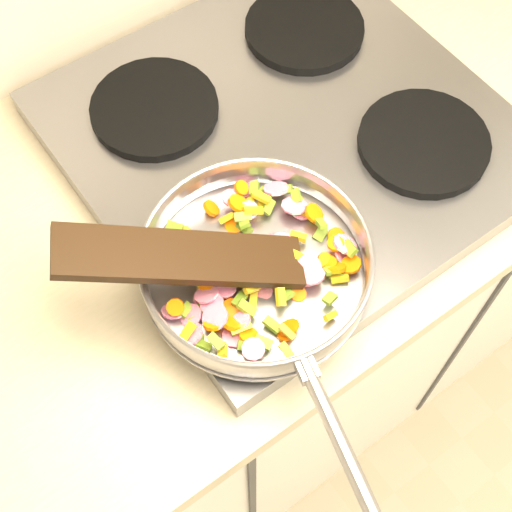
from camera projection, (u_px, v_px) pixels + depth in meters
cooktop at (286, 137)px, 1.06m from camera, size 0.60×0.60×0.04m
grate_fl at (266, 241)px, 0.94m from camera, size 0.19×0.19×0.02m
grate_fr at (424, 143)px, 1.02m from camera, size 0.19×0.19×0.02m
grate_bl at (154, 108)px, 1.05m from camera, size 0.19×0.19×0.02m
grate_br at (304, 29)px, 1.13m from camera, size 0.19×0.19×0.02m
saute_pan at (257, 265)px, 0.88m from camera, size 0.33×0.49×0.06m
vegetable_heap at (255, 266)px, 0.89m from camera, size 0.26×0.25×0.05m
wooden_spatula at (183, 257)px, 0.84m from camera, size 0.29×0.20×0.11m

